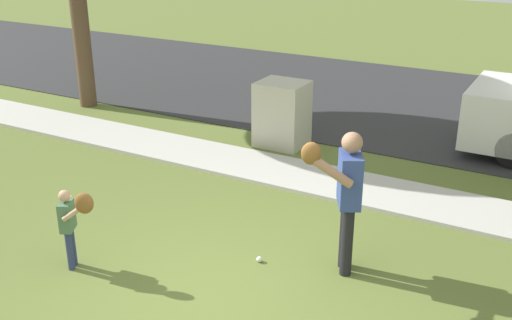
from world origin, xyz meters
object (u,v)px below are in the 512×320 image
Objects in this scene: baseball at (259,259)px; person_adult at (346,189)px; person_child at (72,218)px; utility_cabinet at (282,114)px.

person_adult is at bearing 17.78° from baseball.
person_child is at bearing -147.02° from baseball.
person_child is at bearing -92.45° from utility_cabinet.
baseball is at bearing -66.94° from utility_cabinet.
utility_cabinet reaches higher than baseball.
utility_cabinet is (-2.60, 3.54, -0.48)m from person_adult.
person_adult is at bearing -53.74° from utility_cabinet.
person_adult is 1.48× the size of utility_cabinet.
baseball is 4.22m from utility_cabinet.
person_child is 5.06m from utility_cabinet.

